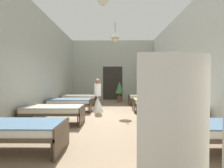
{
  "coord_description": "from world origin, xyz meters",
  "views": [
    {
      "loc": [
        0.05,
        -5.77,
        1.4
      ],
      "look_at": [
        0.0,
        -0.44,
        1.27
      ],
      "focal_mm": 24.28,
      "sensor_mm": 36.0,
      "label": 1
    }
  ],
  "objects": [
    {
      "name": "bed_right_row_3",
      "position": [
        1.88,
        2.85,
        0.44
      ],
      "size": [
        1.9,
        0.84,
        0.57
      ],
      "color": "#473828",
      "rests_on": "ground"
    },
    {
      "name": "potted_plant",
      "position": [
        0.44,
        3.96,
        0.84
      ],
      "size": [
        0.52,
        0.52,
        1.34
      ],
      "color": "brown",
      "rests_on": "ground"
    },
    {
      "name": "bed_right_row_0",
      "position": [
        1.88,
        -2.85,
        0.44
      ],
      "size": [
        1.9,
        0.84,
        0.57
      ],
      "color": "#473828",
      "rests_on": "ground"
    },
    {
      "name": "nurse_near_aisle",
      "position": [
        -0.65,
        0.95,
        0.53
      ],
      "size": [
        0.52,
        0.52,
        1.49
      ],
      "rotation": [
        0.0,
        0.0,
        0.13
      ],
      "color": "white",
      "rests_on": "ground"
    },
    {
      "name": "bed_left_row_2",
      "position": [
        -1.88,
        0.95,
        0.44
      ],
      "size": [
        1.9,
        0.84,
        0.57
      ],
      "color": "#473828",
      "rests_on": "ground"
    },
    {
      "name": "room_shell",
      "position": [
        -0.0,
        1.26,
        2.16
      ],
      "size": [
        6.27,
        10.79,
        4.31
      ],
      "color": "#B2B7AD",
      "rests_on": "ground"
    },
    {
      "name": "bed_left_row_3",
      "position": [
        -1.88,
        2.85,
        0.44
      ],
      "size": [
        1.9,
        0.84,
        0.57
      ],
      "color": "#473828",
      "rests_on": "ground"
    },
    {
      "name": "bed_right_row_1",
      "position": [
        1.88,
        -0.95,
        0.44
      ],
      "size": [
        1.9,
        0.84,
        0.57
      ],
      "color": "#473828",
      "rests_on": "ground"
    },
    {
      "name": "bed_left_row_1",
      "position": [
        -1.88,
        -0.95,
        0.44
      ],
      "size": [
        1.9,
        0.84,
        0.57
      ],
      "color": "#473828",
      "rests_on": "ground"
    },
    {
      "name": "privacy_screen",
      "position": [
        0.93,
        -4.12,
        0.85
      ],
      "size": [
        1.24,
        0.23,
        1.7
      ],
      "rotation": [
        0.0,
        0.0,
        0.2
      ],
      "color": "silver",
      "rests_on": "ground"
    },
    {
      "name": "ground_plane",
      "position": [
        0.0,
        0.0,
        -0.05
      ],
      "size": [
        6.47,
        11.19,
        0.1
      ],
      "primitive_type": "cube",
      "color": "#8C755B"
    },
    {
      "name": "bed_left_row_0",
      "position": [
        -1.88,
        -2.85,
        0.44
      ],
      "size": [
        1.9,
        0.84,
        0.57
      ],
      "color": "#473828",
      "rests_on": "ground"
    },
    {
      "name": "bed_right_row_2",
      "position": [
        1.88,
        0.95,
        0.44
      ],
      "size": [
        1.9,
        0.84,
        0.57
      ],
      "color": "#473828",
      "rests_on": "ground"
    }
  ]
}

